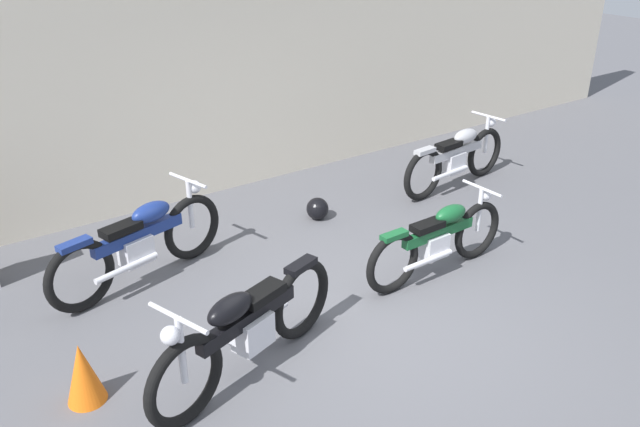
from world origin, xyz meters
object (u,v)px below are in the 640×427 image
object	(u,v)px
helmet	(317,209)
motorcycle_blue	(141,242)
motorcycle_green	(439,239)
motorcycle_silver	(457,157)
traffic_cone	(83,373)
motorcycle_black	(247,329)

from	to	relation	value
helmet	motorcycle_blue	world-z (taller)	motorcycle_blue
helmet	motorcycle_green	xyz separation A→B (m)	(0.29, -1.89, 0.28)
helmet	motorcycle_blue	xyz separation A→B (m)	(-2.41, -0.19, 0.33)
motorcycle_green	motorcycle_silver	distance (m)	2.54
traffic_cone	motorcycle_blue	bearing A→B (deg)	54.43
traffic_cone	motorcycle_silver	distance (m)	5.93
motorcycle_green	motorcycle_black	bearing A→B (deg)	-173.71
motorcycle_black	motorcycle_silver	world-z (taller)	motorcycle_black
helmet	motorcycle_silver	distance (m)	2.27
motorcycle_black	motorcycle_blue	size ratio (longest dim) A/B	1.00
helmet	traffic_cone	bearing A→B (deg)	-153.83
motorcycle_blue	motorcycle_silver	bearing A→B (deg)	-15.75
motorcycle_blue	motorcycle_green	bearing A→B (deg)	-47.06
helmet	motorcycle_green	bearing A→B (deg)	-81.20
traffic_cone	motorcycle_silver	world-z (taller)	motorcycle_silver
motorcycle_silver	motorcycle_blue	bearing A→B (deg)	173.71
motorcycle_green	motorcycle_blue	xyz separation A→B (m)	(-2.70, 1.70, 0.05)
traffic_cone	motorcycle_black	bearing A→B (deg)	-21.06
motorcycle_green	motorcycle_black	distance (m)	2.57
motorcycle_green	motorcycle_black	world-z (taller)	motorcycle_black
helmet	motorcycle_black	bearing A→B (deg)	-135.64
traffic_cone	motorcycle_blue	distance (m)	1.89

